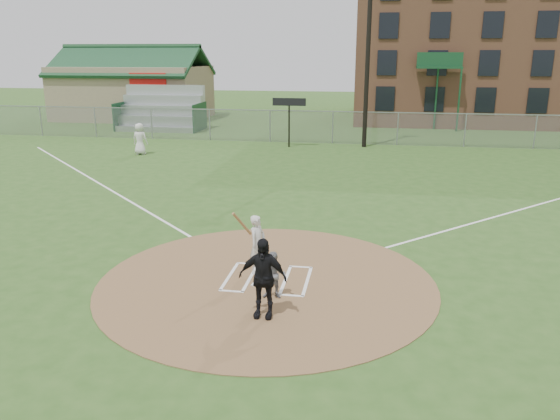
% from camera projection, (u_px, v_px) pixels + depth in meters
% --- Properties ---
extents(ground, '(140.00, 140.00, 0.00)m').
position_uv_depth(ground, '(267.00, 282.00, 13.65)').
color(ground, '#2C501B').
rests_on(ground, ground).
extents(dirt_circle, '(8.40, 8.40, 0.02)m').
position_uv_depth(dirt_circle, '(267.00, 281.00, 13.65)').
color(dirt_circle, brown).
rests_on(dirt_circle, ground).
extents(home_plate, '(0.60, 0.60, 0.03)m').
position_uv_depth(home_plate, '(264.00, 283.00, 13.48)').
color(home_plate, white).
rests_on(home_plate, dirt_circle).
extents(foul_line_first, '(17.04, 17.04, 0.01)m').
position_uv_depth(foul_line_first, '(543.00, 203.00, 20.75)').
color(foul_line_first, white).
rests_on(foul_line_first, ground).
extents(foul_line_third, '(17.04, 17.04, 0.01)m').
position_uv_depth(foul_line_third, '(102.00, 185.00, 23.61)').
color(foul_line_third, white).
rests_on(foul_line_third, ground).
extents(catcher, '(0.58, 0.47, 1.12)m').
position_uv_depth(catcher, '(274.00, 275.00, 12.56)').
color(catcher, slate).
rests_on(catcher, dirt_circle).
extents(umpire, '(1.05, 0.46, 1.78)m').
position_uv_depth(umpire, '(263.00, 278.00, 11.59)').
color(umpire, black).
rests_on(umpire, dirt_circle).
extents(ondeck_player, '(0.89, 0.61, 1.75)m').
position_uv_depth(ondeck_player, '(140.00, 139.00, 30.52)').
color(ondeck_player, silver).
rests_on(ondeck_player, ground).
extents(batters_boxes, '(2.08, 1.88, 0.01)m').
position_uv_depth(batters_boxes, '(268.00, 278.00, 13.79)').
color(batters_boxes, white).
rests_on(batters_boxes, dirt_circle).
extents(batter_at_plate, '(0.78, 0.99, 1.78)m').
position_uv_depth(batter_at_plate, '(257.00, 244.00, 13.98)').
color(batter_at_plate, silver).
rests_on(batter_at_plate, dirt_circle).
extents(outfield_fence, '(56.08, 0.08, 2.03)m').
position_uv_depth(outfield_fence, '(333.00, 127.00, 34.21)').
color(outfield_fence, slate).
rests_on(outfield_fence, ground).
extents(bleachers, '(6.08, 3.20, 3.20)m').
position_uv_depth(bleachers, '(160.00, 108.00, 40.10)').
color(bleachers, '#B7BABF').
rests_on(bleachers, ground).
extents(clubhouse, '(12.20, 8.71, 6.23)m').
position_uv_depth(clubhouse, '(134.00, 90.00, 47.11)').
color(clubhouse, gray).
rests_on(clubhouse, ground).
extents(brick_warehouse, '(30.00, 17.17, 15.00)m').
position_uv_depth(brick_warehouse, '(543.00, 28.00, 45.00)').
color(brick_warehouse, '#9C6043').
rests_on(brick_warehouse, ground).
extents(light_pole, '(1.20, 0.30, 12.22)m').
position_uv_depth(light_pole, '(369.00, 33.00, 31.40)').
color(light_pole, black).
rests_on(light_pole, ground).
extents(scoreboard_sign, '(2.00, 0.10, 2.93)m').
position_uv_depth(scoreboard_sign, '(289.00, 107.00, 32.53)').
color(scoreboard_sign, black).
rests_on(scoreboard_sign, ground).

